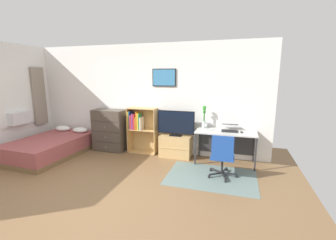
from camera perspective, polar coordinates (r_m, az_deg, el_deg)
ground_plane at (r=4.18m, az=-19.07°, el=-17.23°), size 7.20×7.20×0.00m
wall_back_with_posters at (r=5.84m, az=-5.79°, el=5.31°), size 6.12×0.09×2.70m
area_rug at (r=4.65m, az=10.75°, el=-13.75°), size 1.70×1.20×0.01m
bed at (r=6.34m, az=-27.17°, el=-5.86°), size 1.37×2.04×0.56m
dresser at (r=6.14m, az=-14.35°, el=-2.44°), size 0.84×0.46×1.07m
bookshelf at (r=5.79m, az=-7.02°, el=-1.68°), size 0.74×0.30×1.15m
tv_stand at (r=5.54m, az=1.94°, el=-6.52°), size 0.75×0.41×0.52m
television at (r=5.37m, az=1.92°, el=-0.84°), size 0.90×0.16×0.60m
desk at (r=5.26m, az=14.25°, el=-3.95°), size 1.30×0.60×0.74m
office_chair at (r=4.48m, az=13.44°, el=-8.55°), size 0.56×0.58×0.86m
laptop at (r=5.20m, az=15.18°, el=-1.93°), size 0.37×0.40×0.16m
computer_mouse at (r=5.10m, az=17.91°, el=-2.88°), size 0.06×0.10×0.03m
bamboo_vase at (r=5.31m, az=9.02°, el=0.84°), size 0.09×0.10×0.52m
wine_glass at (r=5.07m, az=9.53°, el=-1.19°), size 0.07×0.07×0.18m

